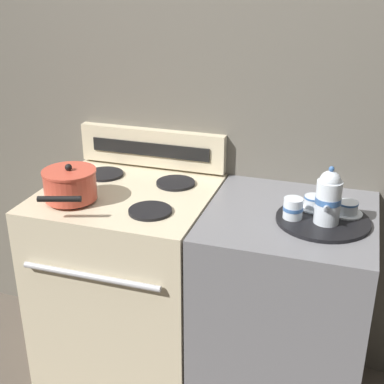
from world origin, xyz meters
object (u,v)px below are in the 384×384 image
(teacup_right, at_px, (348,208))
(teacup_left, at_px, (314,202))
(saucepan, at_px, (70,185))
(serving_tray, at_px, (323,220))
(teapot, at_px, (328,197))
(creamer_jug, at_px, (293,208))
(stove, at_px, (131,285))

(teacup_right, bearing_deg, teacup_left, 173.16)
(saucepan, distance_m, teacup_left, 0.96)
(serving_tray, xyz_separation_m, teapot, (0.01, -0.03, 0.11))
(teacup_right, distance_m, creamer_jug, 0.21)
(teacup_right, relative_size, creamer_jug, 1.49)
(stove, height_order, saucepan, saucepan)
(serving_tray, bearing_deg, teacup_right, 38.71)
(serving_tray, xyz_separation_m, teacup_right, (0.08, 0.07, 0.03))
(creamer_jug, bearing_deg, teapot, -0.88)
(saucepan, xyz_separation_m, teacup_left, (0.93, 0.20, -0.03))
(teacup_left, xyz_separation_m, teacup_right, (0.13, -0.02, 0.00))
(teapot, bearing_deg, saucepan, -174.70)
(saucepan, xyz_separation_m, teacup_right, (1.06, 0.19, -0.03))
(stove, distance_m, teacup_right, 1.02)
(serving_tray, relative_size, teacup_right, 3.01)
(serving_tray, height_order, teacup_right, teacup_right)
(stove, bearing_deg, creamer_jug, -4.56)
(creamer_jug, bearing_deg, teacup_left, 59.35)
(teacup_right, height_order, creamer_jug, creamer_jug)
(stove, xyz_separation_m, serving_tray, (0.81, -0.03, 0.46))
(saucepan, relative_size, teacup_left, 2.75)
(stove, height_order, serving_tray, serving_tray)
(teacup_right, bearing_deg, creamer_jug, -153.72)
(stove, height_order, creamer_jug, creamer_jug)
(serving_tray, height_order, teacup_left, teacup_left)
(serving_tray, bearing_deg, saucepan, -172.86)
(saucepan, distance_m, teacup_right, 1.08)
(stove, xyz_separation_m, saucepan, (-0.17, -0.15, 0.53))
(serving_tray, distance_m, teacup_left, 0.10)
(teapot, bearing_deg, teacup_right, 54.05)
(stove, relative_size, creamer_jug, 12.03)
(serving_tray, height_order, teapot, teapot)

